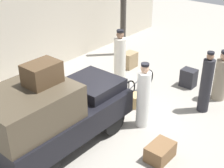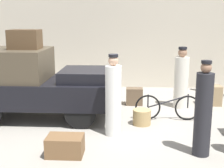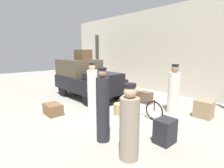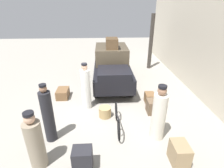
% 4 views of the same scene
% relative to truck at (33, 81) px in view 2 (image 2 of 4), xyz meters
% --- Properties ---
extents(ground_plane, '(30.00, 30.00, 0.00)m').
position_rel_truck_xyz_m(ground_plane, '(1.85, -0.31, -0.97)').
color(ground_plane, gray).
extents(station_building_facade, '(16.00, 0.15, 4.50)m').
position_rel_truck_xyz_m(station_building_facade, '(1.85, 3.76, 1.28)').
color(station_building_facade, beige).
rests_on(station_building_facade, ground).
extents(truck, '(3.63, 1.71, 1.81)m').
position_rel_truck_xyz_m(truck, '(0.00, 0.00, 0.00)').
color(truck, black).
rests_on(truck, ground).
extents(bicycle, '(1.67, 0.04, 0.69)m').
position_rel_truck_xyz_m(bicycle, '(3.47, -0.01, -0.63)').
color(bicycle, black).
rests_on(bicycle, ground).
extents(wicker_basket, '(0.44, 0.44, 0.38)m').
position_rel_truck_xyz_m(wicker_basket, '(2.80, -0.41, -0.78)').
color(wicker_basket, tan).
rests_on(wicker_basket, ground).
extents(porter_with_bicycle, '(0.41, 0.41, 1.77)m').
position_rel_truck_xyz_m(porter_with_bicycle, '(3.98, 1.15, -0.16)').
color(porter_with_bicycle, silver).
rests_on(porter_with_bicycle, ground).
extents(conductor_in_dark_uniform, '(0.33, 0.33, 1.84)m').
position_rel_truck_xyz_m(conductor_in_dark_uniform, '(3.88, -2.05, -0.12)').
color(conductor_in_dark_uniform, '#232328').
rests_on(conductor_in_dark_uniform, ground).
extents(porter_lifting_near_truck, '(0.36, 0.36, 1.83)m').
position_rel_truck_xyz_m(porter_lifting_near_truck, '(2.14, -1.11, -0.13)').
color(porter_lifting_near_truck, white).
rests_on(porter_lifting_near_truck, ground).
extents(suitcase_small_leather, '(0.50, 0.38, 0.42)m').
position_rel_truck_xyz_m(suitcase_small_leather, '(1.94, 1.46, -0.76)').
color(suitcase_small_leather, brown).
rests_on(suitcase_small_leather, ground).
extents(suitcase_black_upright, '(0.50, 0.33, 0.51)m').
position_rel_truck_xyz_m(suitcase_black_upright, '(2.64, 1.34, -0.72)').
color(suitcase_black_upright, brown).
rests_on(suitcase_black_upright, ground).
extents(trunk_wicker_pale, '(0.56, 0.41, 0.59)m').
position_rel_truck_xyz_m(trunk_wicker_pale, '(4.94, 1.45, -0.68)').
color(trunk_wicker_pale, '#937A56').
rests_on(trunk_wicker_pale, ground).
extents(suitcase_tan_flat, '(0.70, 0.48, 0.38)m').
position_rel_truck_xyz_m(suitcase_tan_flat, '(1.27, -2.22, -0.78)').
color(suitcase_tan_flat, brown).
rests_on(suitcase_tan_flat, ground).
extents(trunk_on_truck_roof, '(0.76, 0.56, 0.48)m').
position_rel_truck_xyz_m(trunk_on_truck_roof, '(-0.16, 0.00, 1.08)').
color(trunk_on_truck_roof, '#4C3823').
rests_on(trunk_on_truck_roof, truck).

